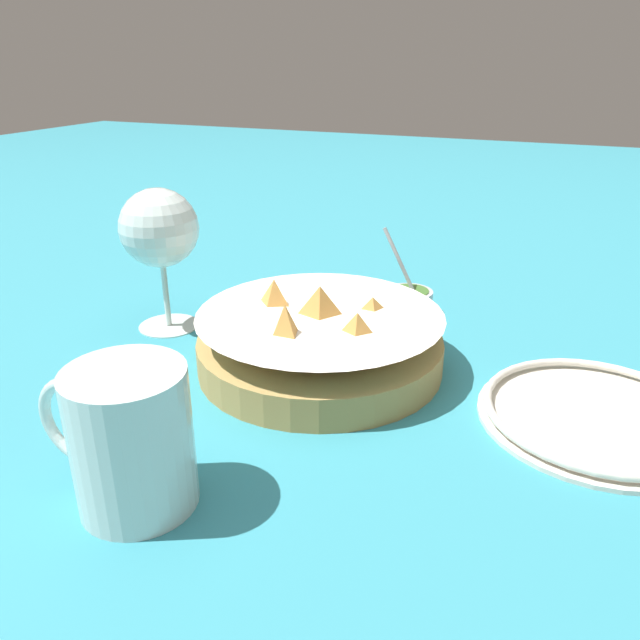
% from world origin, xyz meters
% --- Properties ---
extents(ground_plane, '(4.00, 4.00, 0.00)m').
position_xyz_m(ground_plane, '(0.00, 0.00, 0.00)').
color(ground_plane, teal).
extents(food_basket, '(0.26, 0.26, 0.09)m').
position_xyz_m(food_basket, '(-0.01, -0.01, 0.03)').
color(food_basket, '#B2894C').
rests_on(food_basket, ground_plane).
extents(sauce_cup, '(0.07, 0.06, 0.11)m').
position_xyz_m(sauce_cup, '(-0.06, -0.19, 0.02)').
color(sauce_cup, '#B7B7BC').
rests_on(sauce_cup, ground_plane).
extents(wine_glass, '(0.09, 0.09, 0.17)m').
position_xyz_m(wine_glass, '(0.21, -0.03, 0.12)').
color(wine_glass, silver).
rests_on(wine_glass, ground_plane).
extents(beer_mug, '(0.13, 0.09, 0.11)m').
position_xyz_m(beer_mug, '(0.03, 0.25, 0.05)').
color(beer_mug, silver).
rests_on(beer_mug, ground_plane).
extents(side_plate, '(0.22, 0.22, 0.01)m').
position_xyz_m(side_plate, '(-0.29, -0.01, 0.01)').
color(side_plate, silver).
rests_on(side_plate, ground_plane).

